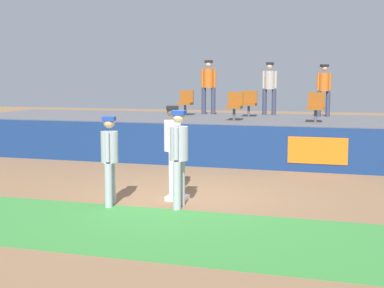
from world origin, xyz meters
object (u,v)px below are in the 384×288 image
(player_runner_visitor, at_px, (179,152))
(player_coach_visitor, at_px, (110,154))
(seat_back_center, at_px, (249,102))
(spectator_hooded, at_px, (209,83))
(player_fielder_home, at_px, (173,143))
(seat_front_center, at_px, (235,105))
(seat_back_left, at_px, (186,101))
(first_base, at_px, (177,198))
(spectator_casual, at_px, (324,87))
(spectator_capped, at_px, (270,85))
(seat_front_right, at_px, (316,106))

(player_runner_visitor, height_order, player_coach_visitor, player_runner_visitor)
(seat_back_center, height_order, spectator_hooded, spectator_hooded)
(player_fielder_home, relative_size, spectator_hooded, 0.99)
(player_runner_visitor, relative_size, seat_front_center, 2.16)
(seat_back_left, relative_size, spectator_hooded, 0.45)
(first_base, distance_m, player_runner_visitor, 1.21)
(spectator_casual, bearing_deg, spectator_capped, -33.51)
(player_fielder_home, xyz_separation_m, seat_front_right, (2.54, 5.03, 0.58))
(player_runner_visitor, xyz_separation_m, seat_back_left, (-2.38, 7.96, 0.59))
(seat_back_left, relative_size, seat_back_center, 1.00)
(seat_back_center, height_order, seat_front_right, same)
(seat_front_center, bearing_deg, seat_back_left, 139.03)
(seat_back_left, bearing_deg, seat_back_center, 0.00)
(player_coach_visitor, height_order, spectator_casual, spectator_casual)
(seat_front_center, relative_size, spectator_hooded, 0.45)
(seat_back_center, relative_size, seat_front_right, 1.00)
(player_coach_visitor, bearing_deg, player_fielder_home, 135.77)
(spectator_capped, bearing_deg, spectator_casual, 166.30)
(seat_back_left, xyz_separation_m, spectator_capped, (2.66, 1.03, 0.56))
(seat_front_center, bearing_deg, player_runner_visitor, -87.18)
(seat_front_right, relative_size, spectator_hooded, 0.45)
(first_base, relative_size, player_fielder_home, 0.22)
(spectator_capped, bearing_deg, player_coach_visitor, 77.81)
(first_base, bearing_deg, spectator_casual, 73.75)
(seat_front_center, bearing_deg, player_coach_visitor, -98.86)
(player_runner_visitor, bearing_deg, spectator_casual, 162.14)
(seat_back_left, distance_m, seat_back_center, 2.16)
(seat_front_center, relative_size, spectator_casual, 0.50)
(first_base, xyz_separation_m, seat_back_left, (-2.14, 7.34, 1.60))
(first_base, relative_size, spectator_capped, 0.23)
(seat_back_center, xyz_separation_m, spectator_hooded, (-1.59, 0.80, 0.61))
(seat_back_left, bearing_deg, player_runner_visitor, -73.37)
(seat_back_left, distance_m, spectator_casual, 4.56)
(spectator_hooded, bearing_deg, seat_front_center, 114.65)
(seat_back_left, distance_m, spectator_hooded, 1.16)
(first_base, xyz_separation_m, spectator_capped, (0.52, 8.38, 2.16))
(player_fielder_home, distance_m, seat_back_center, 6.86)
(seat_front_center, relative_size, spectator_capped, 0.47)
(player_coach_visitor, bearing_deg, spectator_capped, 156.46)
(player_coach_visitor, bearing_deg, player_runner_visitor, 85.74)
(player_runner_visitor, height_order, seat_back_center, seat_back_center)
(seat_front_right, xyz_separation_m, spectator_capped, (-1.75, 2.83, 0.56))
(seat_front_right, xyz_separation_m, spectator_hooded, (-3.83, 2.60, 0.61))
(player_coach_visitor, relative_size, seat_back_left, 2.01)
(player_runner_visitor, relative_size, seat_back_left, 2.16)
(seat_front_right, distance_m, seat_front_center, 2.34)
(first_base, height_order, spectator_casual, spectator_casual)
(player_fielder_home, relative_size, spectator_casual, 1.09)
(seat_front_right, relative_size, spectator_capped, 0.47)
(seat_front_right, relative_size, spectator_casual, 0.50)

